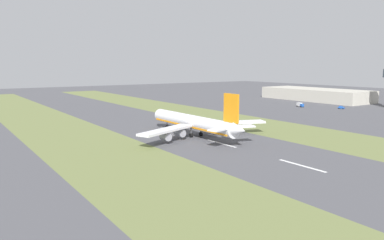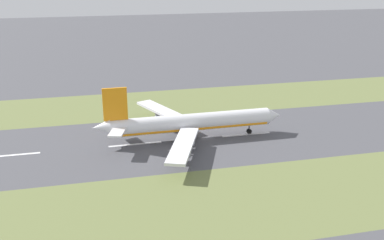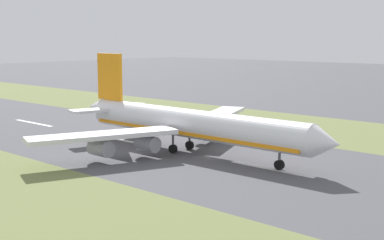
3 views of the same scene
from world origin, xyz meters
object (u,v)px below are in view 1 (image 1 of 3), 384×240
at_px(service_truck, 300,105).
at_px(apron_car, 341,107).
at_px(terminal_building, 315,94).
at_px(airplane_main_jet, 195,123).

height_order(service_truck, apron_car, service_truck).
bearing_deg(terminal_building, airplane_main_jet, -156.74).
bearing_deg(service_truck, airplane_main_jet, -158.70).
height_order(terminal_building, service_truck, terminal_building).
distance_m(terminal_building, service_truck, 60.98).
relative_size(airplane_main_jet, service_truck, 10.64).
height_order(airplane_main_jet, terminal_building, airplane_main_jet).
bearing_deg(airplane_main_jet, terminal_building, 23.26).
xyz_separation_m(terminal_building, service_truck, (-53.88, -28.34, -3.36)).
relative_size(airplane_main_jet, terminal_building, 0.71).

